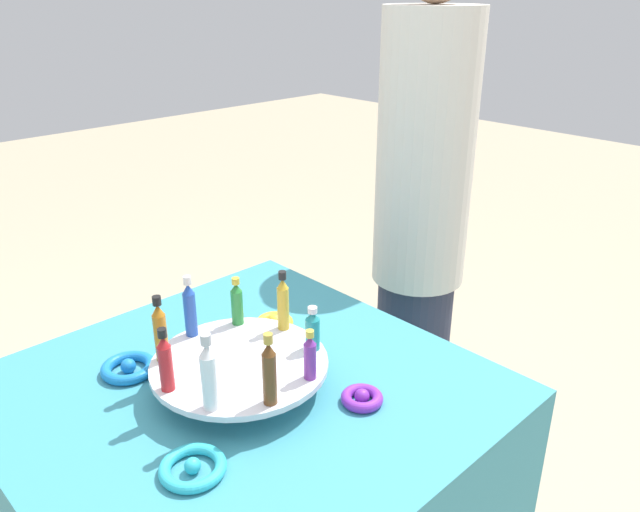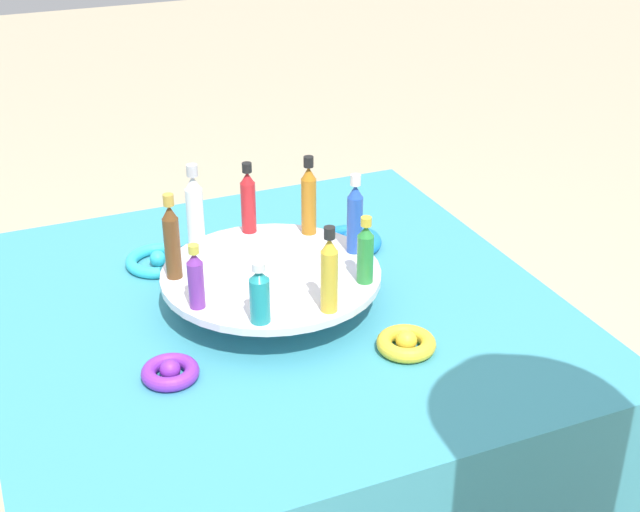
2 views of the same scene
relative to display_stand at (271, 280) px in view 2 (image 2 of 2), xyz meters
name	(u,v)px [view 2 (image 2 of 2)]	position (x,y,z in m)	size (l,w,h in m)	color
party_table	(277,489)	(0.00, 0.00, -0.42)	(0.87, 0.87, 0.76)	teal
display_stand	(271,280)	(0.00, 0.00, 0.00)	(0.34, 0.34, 0.06)	silver
bottle_gold	(329,273)	(-0.14, -0.04, 0.08)	(0.02, 0.02, 0.13)	gold
bottle_green	(365,252)	(-0.09, -0.12, 0.07)	(0.03, 0.03, 0.11)	#288438
bottle_blue	(355,217)	(0.01, -0.15, 0.08)	(0.03, 0.03, 0.13)	#234CAD
bottle_amber	(309,198)	(0.10, -0.11, 0.08)	(0.03, 0.03, 0.14)	#AD6B19
bottle_red	(248,200)	(0.15, -0.02, 0.07)	(0.02, 0.02, 0.12)	#B21E23
bottle_clear	(195,210)	(0.12, 0.08, 0.08)	(0.03, 0.03, 0.14)	silver
bottle_brown	(172,240)	(0.04, 0.14, 0.08)	(0.02, 0.02, 0.14)	brown
bottle_purple	(196,279)	(-0.06, 0.13, 0.06)	(0.02, 0.02, 0.10)	#702D93
bottle_teal	(260,295)	(-0.13, 0.06, 0.06)	(0.03, 0.03, 0.09)	teal
ribbon_bow_gold	(406,343)	(-0.20, -0.13, -0.03)	(0.09, 0.09, 0.03)	gold
ribbon_bow_blue	(350,241)	(0.13, -0.20, -0.03)	(0.11, 0.11, 0.03)	blue
ribbon_bow_teal	(158,260)	(0.20, 0.13, -0.03)	(0.11, 0.11, 0.03)	#2DB7CC
ribbon_bow_purple	(170,372)	(-0.13, 0.20, -0.03)	(0.08, 0.08, 0.03)	purple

